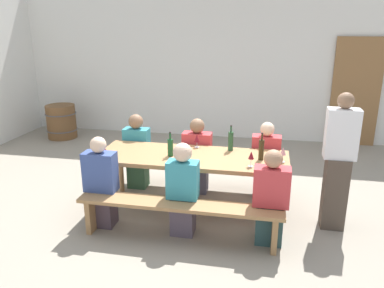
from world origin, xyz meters
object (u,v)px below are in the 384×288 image
Objects in this scene: wine_glass_1 at (197,139)px; wine_glass_3 at (251,156)px; wine_bottle_2 at (170,147)px; seated_guest_far_0 at (137,153)px; bench_near at (179,210)px; seated_guest_near_2 at (271,200)px; wooden_door at (356,92)px; seated_guest_far_2 at (265,163)px; seated_guest_near_1 at (183,191)px; seated_guest_near_0 at (101,185)px; seated_guest_far_1 at (197,158)px; wine_bottle_1 at (231,141)px; standing_host at (338,165)px; wine_barrel at (61,121)px; bench_far at (202,164)px; wine_glass_0 at (103,148)px; wine_bottle_0 at (261,149)px; tasting_table at (192,161)px; wine_glass_2 at (283,152)px.

wine_glass_3 is (0.74, -0.58, 0.01)m from wine_glass_1.
wine_bottle_2 is at bearing 169.81° from wine_glass_3.
bench_near is at bearing 35.34° from seated_guest_far_0.
seated_guest_near_2 reaches higher than bench_near.
seated_guest_far_2 is at bearing -120.17° from wooden_door.
bench_near is 2.09× the size of seated_guest_near_1.
seated_guest_near_0 reaches higher than wine_glass_3.
wine_glass_1 is at bearing 9.43° from seated_guest_far_1.
wooden_door reaches higher than seated_guest_near_1.
seated_guest_far_2 is (0.91, 0.25, -0.36)m from wine_glass_1.
wine_bottle_1 is 1.46m from seated_guest_far_0.
standing_host is at bearing 75.91° from seated_guest_far_0.
wine_glass_1 is at bearing 75.11° from seated_guest_far_0.
seated_guest_far_2 is 0.67× the size of standing_host.
wine_glass_3 is at bearing 63.64° from seated_guest_far_0.
wine_bottle_2 is 1.39m from seated_guest_near_2.
seated_guest_near_1 is at bearing -44.31° from wine_barrel.
seated_guest_near_2 is (0.98, 0.15, 0.15)m from bench_near.
standing_host reaches higher than seated_guest_far_0.
wine_bottle_2 is (-0.26, -0.80, 0.50)m from bench_far.
wine_glass_0 is at bearing -8.06° from seated_guest_far_0.
wine_bottle_0 is 0.31× the size of seated_guest_far_2.
wooden_door is 0.88× the size of tasting_table.
bench_far is 7.43× the size of wine_bottle_2.
wooden_door is at bearing -103.43° from standing_host.
seated_guest_far_1 is (1.01, 0.86, -0.35)m from wine_glass_0.
wine_bottle_2 reaches higher than wine_glass_2.
wooden_door is 2.99× the size of wine_barrel.
wine_barrel is (-3.82, 2.42, -0.53)m from wine_bottle_1.
wine_bottle_1 reaches higher than wine_barrel.
wine_glass_2 is 5.26m from wine_barrel.
seated_guest_far_1 reaches higher than tasting_table.
wine_glass_3 is (-0.11, -0.26, 0.00)m from wine_bottle_0.
seated_guest_far_0 is 1.57× the size of wine_barrel.
seated_guest_near_1 reaches higher than wine_bottle_2.
seated_guest_far_1 is at bearing -90.00° from seated_guest_far_2.
wine_bottle_2 is 1.66× the size of wine_glass_3.
wine_glass_0 is 0.15× the size of seated_guest_near_0.
wine_bottle_2 is 0.94m from seated_guest_near_0.
seated_guest_near_0 is (-1.71, -0.34, -0.36)m from wine_glass_3.
wine_glass_0 is 1.79m from wine_glass_3.
seated_guest_far_1 is at bearing -132.51° from wooden_door.
bench_near is 12.33× the size of wine_glass_3.
seated_guest_far_1 is at bearing 99.43° from wine_glass_1.
bench_far is 2.12× the size of seated_guest_far_2.
wine_bottle_0 is at bearing -6.01° from seated_guest_far_2.
wine_glass_0 is 0.87× the size of wine_glass_3.
seated_guest_near_1 is at bearing 2.75° from seated_guest_far_1.
tasting_table is at bearing 4.36° from seated_guest_far_1.
seated_guest_near_1 is 0.67× the size of standing_host.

